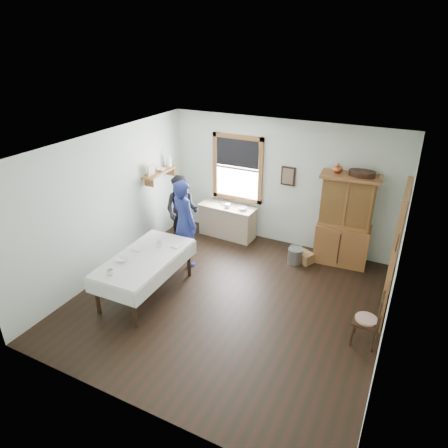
% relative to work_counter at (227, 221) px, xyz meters
% --- Properties ---
extents(room, '(5.01, 5.01, 2.70)m').
position_rel_work_counter_xyz_m(room, '(1.11, -2.20, 0.98)').
color(room, black).
rests_on(room, ground).
extents(window, '(1.18, 0.07, 1.48)m').
position_rel_work_counter_xyz_m(window, '(0.11, 0.26, 1.27)').
color(window, white).
rests_on(window, room).
extents(doorway, '(0.09, 1.14, 2.22)m').
position_rel_work_counter_xyz_m(doorway, '(3.57, -1.35, 0.79)').
color(doorway, '#4A4335').
rests_on(doorway, room).
extents(wall_shelf, '(0.24, 1.00, 0.44)m').
position_rel_work_counter_xyz_m(wall_shelf, '(-1.26, -0.66, 1.21)').
color(wall_shelf, '#9D6630').
rests_on(wall_shelf, room).
extents(framed_picture, '(0.30, 0.04, 0.40)m').
position_rel_work_counter_xyz_m(framed_picture, '(1.26, 0.26, 1.18)').
color(framed_picture, black).
rests_on(framed_picture, room).
extents(rug_beater, '(0.01, 0.27, 0.27)m').
position_rel_work_counter_xyz_m(rug_beater, '(3.56, -1.90, 1.35)').
color(rug_beater, black).
rests_on(rug_beater, room).
extents(work_counter, '(1.30, 0.54, 0.74)m').
position_rel_work_counter_xyz_m(work_counter, '(0.00, 0.00, 0.00)').
color(work_counter, '#CCB28E').
rests_on(work_counter, room).
extents(china_hutch, '(1.13, 0.60, 1.86)m').
position_rel_work_counter_xyz_m(china_hutch, '(2.56, -0.03, 0.56)').
color(china_hutch, '#9D6630').
rests_on(china_hutch, room).
extents(dining_table, '(1.04, 1.92, 0.76)m').
position_rel_work_counter_xyz_m(dining_table, '(-0.29, -2.66, 0.01)').
color(dining_table, silver).
rests_on(dining_table, room).
extents(spindle_chair, '(0.41, 0.41, 0.88)m').
position_rel_work_counter_xyz_m(spindle_chair, '(3.38, -2.23, 0.07)').
color(spindle_chair, black).
rests_on(spindle_chair, room).
extents(pail, '(0.33, 0.33, 0.32)m').
position_rel_work_counter_xyz_m(pail, '(1.76, -0.46, -0.21)').
color(pail, gray).
rests_on(pail, room).
extents(wicker_basket, '(0.43, 0.38, 0.21)m').
position_rel_work_counter_xyz_m(wicker_basket, '(1.90, -0.33, -0.26)').
color(wicker_basket, '#A17349').
rests_on(wicker_basket, room).
extents(woman_blue, '(0.71, 0.60, 1.64)m').
position_rel_work_counter_xyz_m(woman_blue, '(-0.22, -1.45, 0.45)').
color(woman_blue, navy).
rests_on(woman_blue, room).
extents(figure_dark, '(0.79, 0.67, 1.44)m').
position_rel_work_counter_xyz_m(figure_dark, '(-0.72, -0.75, 0.35)').
color(figure_dark, black).
rests_on(figure_dark, room).
extents(table_cup_a, '(0.13, 0.13, 0.09)m').
position_rel_work_counter_xyz_m(table_cup_a, '(-0.42, -3.35, 0.43)').
color(table_cup_a, white).
rests_on(table_cup_a, dining_table).
extents(table_cup_b, '(0.14, 0.14, 0.10)m').
position_rel_work_counter_xyz_m(table_cup_b, '(-0.26, -2.24, 0.44)').
color(table_cup_b, white).
rests_on(table_cup_b, dining_table).
extents(table_bowl, '(0.27, 0.27, 0.05)m').
position_rel_work_counter_xyz_m(table_bowl, '(-0.53, -2.94, 0.41)').
color(table_bowl, white).
rests_on(table_bowl, dining_table).
extents(counter_book, '(0.29, 0.30, 0.02)m').
position_rel_work_counter_xyz_m(counter_book, '(-0.20, 0.06, 0.38)').
color(counter_book, '#76624E').
rests_on(counter_book, work_counter).
extents(counter_bowl, '(0.25, 0.25, 0.06)m').
position_rel_work_counter_xyz_m(counter_bowl, '(0.39, -0.04, 0.40)').
color(counter_bowl, white).
rests_on(counter_bowl, work_counter).
extents(shelf_bowl, '(0.22, 0.22, 0.05)m').
position_rel_work_counter_xyz_m(shelf_bowl, '(-1.26, -0.65, 1.23)').
color(shelf_bowl, white).
rests_on(shelf_bowl, wall_shelf).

